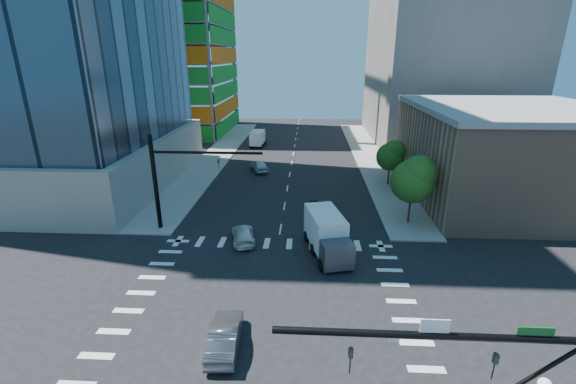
{
  "coord_description": "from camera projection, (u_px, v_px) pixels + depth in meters",
  "views": [
    {
      "loc": [
        2.53,
        -21.41,
        15.71
      ],
      "look_at": [
        0.94,
        8.0,
        5.22
      ],
      "focal_mm": 24.0,
      "sensor_mm": 36.0,
      "label": 1
    }
  ],
  "objects": [
    {
      "name": "tree_north",
      "position": [
        392.0,
        155.0,
        47.91
      ],
      "size": [
        3.54,
        3.52,
        5.78
      ],
      "color": "#382316",
      "rests_on": "sidewalk_ne"
    },
    {
      "name": "box_truck_far",
      "position": [
        258.0,
        139.0,
        70.5
      ],
      "size": [
        2.6,
        5.54,
        2.85
      ],
      "rotation": [
        0.0,
        0.0,
        3.09
      ],
      "color": "black",
      "rests_on": "ground"
    },
    {
      "name": "sidewalk_nw",
      "position": [
        218.0,
        155.0,
        63.78
      ],
      "size": [
        5.0,
        60.0,
        0.15
      ],
      "primitive_type": "cube",
      "color": "gray",
      "rests_on": "ground"
    },
    {
      "name": "tree_south",
      "position": [
        414.0,
        179.0,
        36.4
      ],
      "size": [
        4.16,
        4.16,
        6.82
      ],
      "color": "#382316",
      "rests_on": "sidewalk_ne"
    },
    {
      "name": "car_sb_near",
      "position": [
        243.0,
        234.0,
        34.25
      ],
      "size": [
        2.85,
        4.84,
        1.32
      ],
      "primitive_type": "imported",
      "rotation": [
        0.0,
        0.0,
        3.38
      ],
      "color": "silver",
      "rests_on": "ground"
    },
    {
      "name": "road_markings",
      "position": [
        267.0,
        306.0,
        25.54
      ],
      "size": [
        20.0,
        20.0,
        0.01
      ],
      "primitive_type": "cube",
      "color": "silver",
      "rests_on": "ground"
    },
    {
      "name": "signal_mast_nw",
      "position": [
        170.0,
        174.0,
        35.02
      ],
      "size": [
        10.2,
        0.4,
        9.0
      ],
      "color": "black",
      "rests_on": "sidewalk_nw"
    },
    {
      "name": "car_nb_far",
      "position": [
        324.0,
        209.0,
        39.79
      ],
      "size": [
        3.24,
        5.33,
        1.38
      ],
      "primitive_type": "imported",
      "rotation": [
        0.0,
        0.0,
        0.2
      ],
      "color": "black",
      "rests_on": "ground"
    },
    {
      "name": "car_sb_cross",
      "position": [
        225.0,
        336.0,
        21.72
      ],
      "size": [
        1.91,
        4.75,
        1.53
      ],
      "primitive_type": "imported",
      "rotation": [
        0.0,
        0.0,
        3.2
      ],
      "color": "#4D4C51",
      "rests_on": "ground"
    },
    {
      "name": "car_sb_mid",
      "position": [
        259.0,
        166.0,
        54.99
      ],
      "size": [
        3.43,
        5.0,
        1.58
      ],
      "primitive_type": "imported",
      "rotation": [
        0.0,
        0.0,
        3.51
      ],
      "color": "#BABBC3",
      "rests_on": "ground"
    },
    {
      "name": "commercial_building",
      "position": [
        508.0,
        153.0,
        43.18
      ],
      "size": [
        20.5,
        22.5,
        10.6
      ],
      "color": "tan",
      "rests_on": "ground"
    },
    {
      "name": "box_truck_near",
      "position": [
        328.0,
        238.0,
        31.69
      ],
      "size": [
        4.09,
        6.76,
        3.31
      ],
      "rotation": [
        0.0,
        0.0,
        0.24
      ],
      "color": "black",
      "rests_on": "ground"
    },
    {
      "name": "sidewalk_ne",
      "position": [
        370.0,
        157.0,
        62.51
      ],
      "size": [
        5.0,
        60.0,
        0.15
      ],
      "primitive_type": "cube",
      "color": "gray",
      "rests_on": "ground"
    },
    {
      "name": "bg_building_ne",
      "position": [
        442.0,
        65.0,
        71.21
      ],
      "size": [
        24.0,
        30.0,
        28.0
      ],
      "primitive_type": "cube",
      "color": "slate",
      "rests_on": "ground"
    },
    {
      "name": "construction_building",
      "position": [
        161.0,
        8.0,
        76.94
      ],
      "size": [
        25.16,
        34.5,
        70.6
      ],
      "color": "gray",
      "rests_on": "ground"
    },
    {
      "name": "ground",
      "position": [
        267.0,
        306.0,
        25.54
      ],
      "size": [
        160.0,
        160.0,
        0.0
      ],
      "primitive_type": "plane",
      "color": "black",
      "rests_on": "ground"
    }
  ]
}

